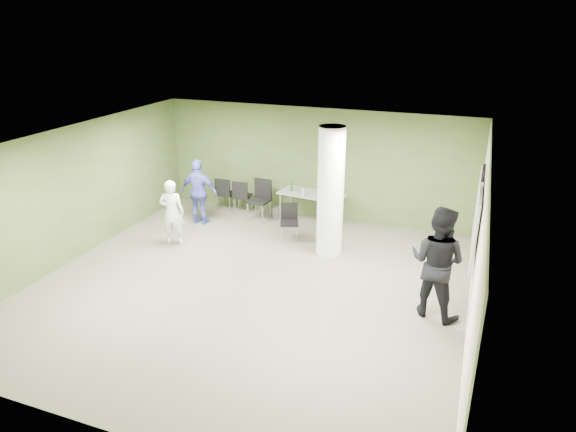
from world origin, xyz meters
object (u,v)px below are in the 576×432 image
at_px(folding_table, 311,195).
at_px(woman_white, 172,212).
at_px(man_black, 437,262).
at_px(man_blue, 199,192).
at_px(chair_back_left, 224,191).

bearing_deg(folding_table, woman_white, -130.35).
relative_size(man_black, man_blue, 1.21).
bearing_deg(man_black, man_blue, -2.74).
relative_size(chair_back_left, man_black, 0.45).
bearing_deg(man_black, woman_white, 8.64).
relative_size(folding_table, man_blue, 1.04).
distance_m(chair_back_left, woman_white, 2.33).
distance_m(folding_table, chair_back_left, 2.42).
xyz_separation_m(folding_table, man_blue, (-2.55, -1.03, 0.10)).
height_order(chair_back_left, man_black, man_black).
bearing_deg(chair_back_left, man_blue, 80.37).
xyz_separation_m(chair_back_left, man_black, (5.74, -3.33, 0.47)).
height_order(woman_white, man_black, man_black).
xyz_separation_m(folding_table, chair_back_left, (-2.42, 0.02, -0.20)).
bearing_deg(man_black, folding_table, -26.47).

